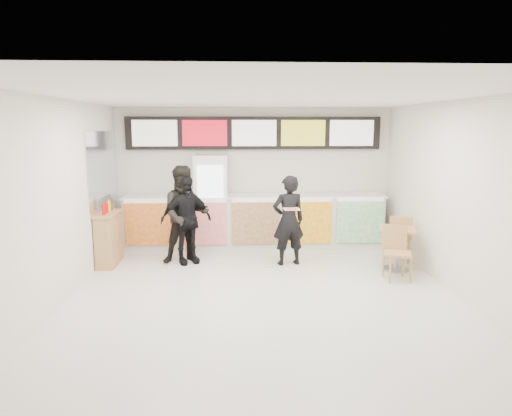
{
  "coord_description": "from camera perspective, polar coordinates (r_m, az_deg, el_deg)",
  "views": [
    {
      "loc": [
        -0.46,
        -6.56,
        2.59
      ],
      "look_at": [
        -0.07,
        1.2,
        1.2
      ],
      "focal_mm": 32.0,
      "sensor_mm": 36.0,
      "label": 1
    }
  ],
  "objects": [
    {
      "name": "floor",
      "position": [
        7.07,
        1.08,
        -11.33
      ],
      "size": [
        7.0,
        7.0,
        0.0
      ],
      "primitive_type": "plane",
      "color": "beige",
      "rests_on": "ground"
    },
    {
      "name": "service_counter",
      "position": [
        9.87,
        -0.15,
        -1.63
      ],
      "size": [
        5.56,
        0.77,
        1.14
      ],
      "color": "silver",
      "rests_on": "floor"
    },
    {
      "name": "wall_left",
      "position": [
        7.12,
        -23.74,
        0.49
      ],
      "size": [
        0.0,
        7.0,
        7.0
      ],
      "primitive_type": "plane",
      "rotation": [
        1.57,
        0.0,
        1.57
      ],
      "color": "silver",
      "rests_on": "floor"
    },
    {
      "name": "condiment_ledge",
      "position": [
        9.07,
        -17.91,
        -3.59
      ],
      "size": [
        0.36,
        0.89,
        1.19
      ],
      "color": "tan",
      "rests_on": "floor"
    },
    {
      "name": "cafe_table",
      "position": [
        8.66,
        17.23,
        -3.98
      ],
      "size": [
        0.92,
        1.64,
        0.93
      ],
      "rotation": [
        0.0,
        0.0,
        -0.33
      ],
      "color": "tan",
      "rests_on": "floor"
    },
    {
      "name": "customer_left",
      "position": [
        8.77,
        -8.82,
        -0.84
      ],
      "size": [
        1.03,
        0.87,
        1.87
      ],
      "primitive_type": "imported",
      "rotation": [
        0.0,
        0.0,
        0.2
      ],
      "color": "black",
      "rests_on": "floor"
    },
    {
      "name": "mirror_panel",
      "position": [
        9.4,
        -18.53,
        4.51
      ],
      "size": [
        0.01,
        2.0,
        1.5
      ],
      "primitive_type": "cube",
      "color": "#B2B7BF",
      "rests_on": "wall_left"
    },
    {
      "name": "menu_board",
      "position": [
        9.99,
        -0.24,
        9.36
      ],
      "size": [
        5.5,
        0.14,
        0.7
      ],
      "color": "black",
      "rests_on": "wall_back"
    },
    {
      "name": "drinks_fridge",
      "position": [
        9.81,
        -5.62,
        0.79
      ],
      "size": [
        0.7,
        0.67,
        2.0
      ],
      "color": "white",
      "rests_on": "floor"
    },
    {
      "name": "ceiling",
      "position": [
        6.59,
        1.16,
        13.73
      ],
      "size": [
        7.0,
        7.0,
        0.0
      ],
      "primitive_type": "plane",
      "rotation": [
        3.14,
        0.0,
        0.0
      ],
      "color": "white",
      "rests_on": "wall_back"
    },
    {
      "name": "wall_right",
      "position": [
        7.5,
        24.65,
        0.87
      ],
      "size": [
        0.0,
        7.0,
        7.0
      ],
      "primitive_type": "plane",
      "rotation": [
        1.57,
        0.0,
        -1.57
      ],
      "color": "silver",
      "rests_on": "floor"
    },
    {
      "name": "pizza_slice",
      "position": [
        8.08,
        4.48,
        -0.08
      ],
      "size": [
        0.36,
        0.36,
        0.02
      ],
      "color": "beige",
      "rests_on": "customer_main"
    },
    {
      "name": "customer_main",
      "position": [
        8.58,
        4.07,
        -1.56
      ],
      "size": [
        0.7,
        0.53,
        1.7
      ],
      "primitive_type": "imported",
      "rotation": [
        0.0,
        0.0,
        3.36
      ],
      "color": "black",
      "rests_on": "floor"
    },
    {
      "name": "customer_mid",
      "position": [
        8.75,
        -8.72,
        -1.46
      ],
      "size": [
        1.07,
        0.78,
        1.69
      ],
      "primitive_type": "imported",
      "rotation": [
        0.0,
        0.0,
        0.42
      ],
      "color": "black",
      "rests_on": "floor"
    },
    {
      "name": "wall_back",
      "position": [
        10.13,
        -0.26,
        3.98
      ],
      "size": [
        6.0,
        0.0,
        6.0
      ],
      "primitive_type": "plane",
      "rotation": [
        1.57,
        0.0,
        0.0
      ],
      "color": "silver",
      "rests_on": "floor"
    }
  ]
}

